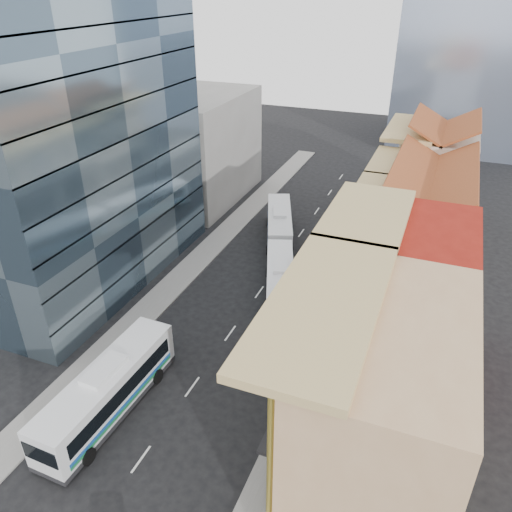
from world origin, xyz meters
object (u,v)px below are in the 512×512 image
at_px(shophouse_tan, 382,409).
at_px(bus_right, 280,279).
at_px(sedan_left, 122,385).
at_px(bus_left_far, 279,224).
at_px(office_tower, 72,131).
at_px(bus_left_near, 108,389).

distance_m(shophouse_tan, bus_right, 21.50).
relative_size(bus_right, sedan_left, 2.94).
height_order(bus_left_far, bus_right, bus_left_far).
bearing_deg(bus_left_far, office_tower, -156.10).
distance_m(office_tower, bus_right, 23.39).
height_order(shophouse_tan, bus_left_far, shophouse_tan).
relative_size(bus_left_near, bus_right, 1.14).
bearing_deg(office_tower, shophouse_tan, -24.30).
bearing_deg(sedan_left, bus_right, 48.11).
xyz_separation_m(office_tower, bus_left_near, (12.78, -15.23, -12.97)).
bearing_deg(bus_left_near, office_tower, 131.62).
relative_size(office_tower, bus_left_far, 2.56).
relative_size(office_tower, bus_left_near, 2.37).
relative_size(bus_left_far, bus_right, 1.05).
height_order(office_tower, sedan_left, office_tower).
xyz_separation_m(bus_left_near, bus_right, (6.22, 18.57, -0.25)).
bearing_deg(bus_left_far, bus_left_near, -114.47).
bearing_deg(bus_right, office_tower, 170.19).
relative_size(shophouse_tan, sedan_left, 3.70).
bearing_deg(bus_right, shophouse_tan, -75.07).
relative_size(shophouse_tan, office_tower, 0.47).
xyz_separation_m(shophouse_tan, office_tower, (-31.00, 14.00, 9.00)).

